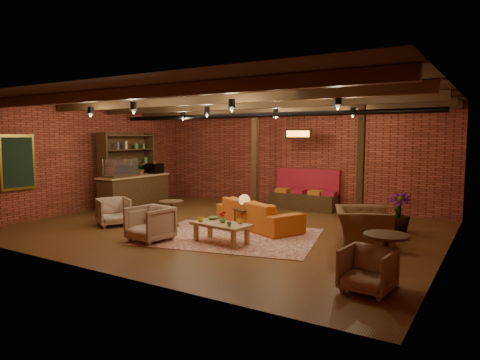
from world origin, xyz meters
The scene contains 29 objects.
floor centered at (0.00, 0.00, 0.00)m, with size 10.00×10.00×0.00m, color #3B230E.
ceiling centered at (0.00, 0.00, 3.20)m, with size 10.00×8.00×0.02m, color black.
wall_back centered at (0.00, 4.00, 1.60)m, with size 10.00×0.02×3.20m, color maroon.
wall_front centered at (0.00, -4.00, 1.60)m, with size 10.00×0.02×3.20m, color maroon.
wall_left centered at (-5.00, 0.00, 1.60)m, with size 0.02×8.00×3.20m, color maroon.
wall_right centered at (5.00, 0.00, 1.60)m, with size 0.02×8.00×3.20m, color maroon.
ceiling_beams centered at (0.00, 0.00, 3.08)m, with size 9.80×6.40×0.22m, color black, non-canonical shape.
ceiling_pipe centered at (0.00, 1.60, 2.85)m, with size 0.12×0.12×9.60m, color black.
post_left centered at (-0.60, 2.60, 1.60)m, with size 0.16×0.16×3.20m, color black.
post_right centered at (2.80, 2.00, 1.60)m, with size 0.16×0.16×3.20m, color black.
service_counter centered at (-4.10, 1.00, 0.80)m, with size 0.80×2.50×1.60m, color black, non-canonical shape.
plant_counter centered at (-4.00, 1.20, 1.22)m, with size 0.35×0.39×0.30m, color #337F33.
shelving_hutch centered at (-4.50, 1.10, 1.20)m, with size 0.52×2.00×2.40m, color black, non-canonical shape.
chalkboard_menu centered at (-4.93, -2.30, 1.60)m, with size 0.08×0.96×1.46m, color black.
banquette centered at (0.60, 3.55, 0.50)m, with size 2.10×0.70×1.00m, color #A31B2B, non-canonical shape.
service_sign centered at (0.60, 3.10, 2.35)m, with size 0.86×0.06×0.30m, color orange.
ceiling_spotlights centered at (0.00, 0.00, 2.86)m, with size 6.40×4.40×0.28m, color black, non-canonical shape.
rug centered at (0.70, -0.69, 0.01)m, with size 3.72×2.85×0.01m, color maroon.
sofa centered at (0.74, 0.43, 0.36)m, with size 2.45×0.96×0.71m, color #BB5919.
coffee_table centered at (0.79, -1.31, 0.39)m, with size 1.33×0.78×0.69m.
side_table_lamp centered at (0.54, 0.09, 0.66)m, with size 0.55×0.55×0.87m.
round_table_left centered at (-1.22, -0.57, 0.44)m, with size 0.63×0.63×0.66m.
armchair_a centered at (-2.58, -1.24, 0.39)m, with size 0.76×0.71×0.78m, color tan.
armchair_b centered at (-0.61, -1.98, 0.42)m, with size 0.82×0.77×0.84m, color tan.
armchair_right centered at (3.45, -0.04, 0.54)m, with size 1.23×0.80×1.07m, color brown.
side_table_book centered at (3.40, 1.25, 0.47)m, with size 0.52×0.52×0.53m.
round_table_right centered at (4.40, -2.16, 0.53)m, with size 0.68×0.68×0.80m.
armchair_far centered at (4.24, -2.57, 0.36)m, with size 0.70×0.66×0.72m, color tan.
plant_tall centered at (3.81, 1.73, 1.43)m, with size 1.61×1.61×2.87m, color #4C7F4C.
Camera 1 is at (5.85, -8.72, 2.27)m, focal length 32.00 mm.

